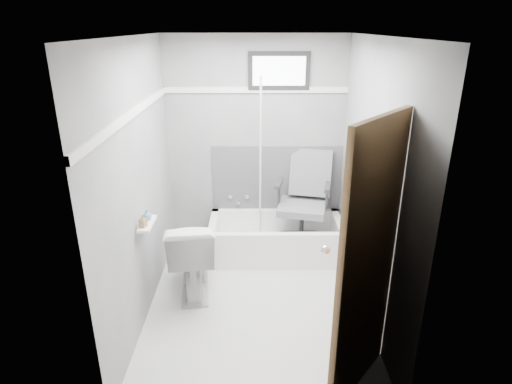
{
  "coord_description": "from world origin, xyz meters",
  "views": [
    {
      "loc": [
        -0.02,
        -3.42,
        2.48
      ],
      "look_at": [
        0.0,
        0.35,
        1.0
      ],
      "focal_mm": 30.0,
      "sensor_mm": 36.0,
      "label": 1
    }
  ],
  "objects_px": {
    "bathtub": "(276,238)",
    "toilet": "(192,255)",
    "office_chair": "(302,201)",
    "door": "(422,292)",
    "soap_bottle_a": "(143,221)",
    "soap_bottle_b": "(147,215)"
  },
  "relations": [
    {
      "from": "office_chair",
      "to": "soap_bottle_a",
      "type": "relative_size",
      "value": 8.88
    },
    {
      "from": "toilet",
      "to": "door",
      "type": "relative_size",
      "value": 0.4
    },
    {
      "from": "soap_bottle_a",
      "to": "soap_bottle_b",
      "type": "relative_size",
      "value": 1.21
    },
    {
      "from": "bathtub",
      "to": "soap_bottle_a",
      "type": "height_order",
      "value": "soap_bottle_a"
    },
    {
      "from": "office_chair",
      "to": "toilet",
      "type": "distance_m",
      "value": 1.39
    },
    {
      "from": "soap_bottle_b",
      "to": "toilet",
      "type": "bearing_deg",
      "value": 43.21
    },
    {
      "from": "door",
      "to": "soap_bottle_b",
      "type": "relative_size",
      "value": 20.45
    },
    {
      "from": "bathtub",
      "to": "office_chair",
      "type": "bearing_deg",
      "value": 8.97
    },
    {
      "from": "office_chair",
      "to": "door",
      "type": "distance_m",
      "value": 2.33
    },
    {
      "from": "bathtub",
      "to": "door",
      "type": "relative_size",
      "value": 0.75
    },
    {
      "from": "bathtub",
      "to": "soap_bottle_b",
      "type": "bearing_deg",
      "value": -139.41
    },
    {
      "from": "toilet",
      "to": "soap_bottle_b",
      "type": "relative_size",
      "value": 8.21
    },
    {
      "from": "office_chair",
      "to": "door",
      "type": "relative_size",
      "value": 0.53
    },
    {
      "from": "soap_bottle_b",
      "to": "soap_bottle_a",
      "type": "bearing_deg",
      "value": -90.0
    },
    {
      "from": "door",
      "to": "soap_bottle_a",
      "type": "height_order",
      "value": "door"
    },
    {
      "from": "office_chair",
      "to": "soap_bottle_b",
      "type": "height_order",
      "value": "office_chair"
    },
    {
      "from": "soap_bottle_a",
      "to": "soap_bottle_b",
      "type": "xyz_separation_m",
      "value": [
        0.0,
        0.14,
        -0.01
      ]
    },
    {
      "from": "bathtub",
      "to": "toilet",
      "type": "relative_size",
      "value": 1.87
    },
    {
      "from": "door",
      "to": "soap_bottle_b",
      "type": "height_order",
      "value": "door"
    },
    {
      "from": "office_chair",
      "to": "soap_bottle_a",
      "type": "height_order",
      "value": "office_chair"
    },
    {
      "from": "soap_bottle_a",
      "to": "toilet",
      "type": "bearing_deg",
      "value": 54.01
    },
    {
      "from": "toilet",
      "to": "door",
      "type": "xyz_separation_m",
      "value": [
        1.6,
        -1.51,
        0.61
      ]
    }
  ]
}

